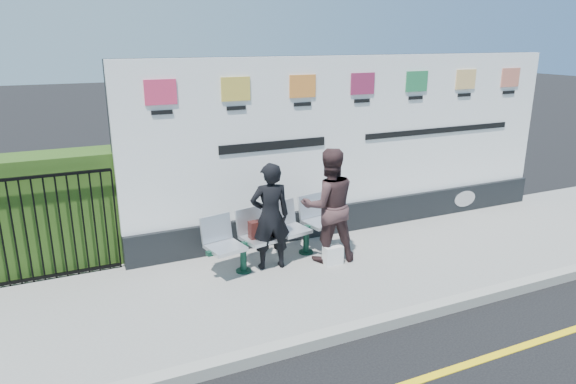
% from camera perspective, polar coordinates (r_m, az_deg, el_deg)
% --- Properties ---
extents(ground, '(80.00, 80.00, 0.00)m').
position_cam_1_polar(ground, '(6.44, 22.21, -16.42)').
color(ground, black).
extents(pavement, '(14.00, 3.00, 0.12)m').
position_cam_1_polar(pavement, '(8.07, 9.37, -7.89)').
color(pavement, gray).
rests_on(pavement, ground).
extents(kerb, '(14.00, 0.18, 0.14)m').
position_cam_1_polar(kerb, '(7.01, 16.30, -12.29)').
color(kerb, gray).
rests_on(kerb, ground).
extents(yellow_line, '(14.00, 0.10, 0.01)m').
position_cam_1_polar(yellow_line, '(6.44, 22.22, -16.39)').
color(yellow_line, yellow).
rests_on(yellow_line, ground).
extents(billboard, '(8.00, 0.30, 3.00)m').
position_cam_1_polar(billboard, '(8.97, 7.68, 3.90)').
color(billboard, black).
rests_on(billboard, pavement).
extents(hedge, '(2.35, 0.70, 1.70)m').
position_cam_1_polar(hedge, '(8.21, -26.08, -2.17)').
color(hedge, '#2B4915').
rests_on(hedge, pavement).
extents(railing, '(2.05, 0.06, 1.54)m').
position_cam_1_polar(railing, '(7.81, -26.04, -3.71)').
color(railing, black).
rests_on(railing, pavement).
extents(bench, '(2.28, 1.00, 0.47)m').
position_cam_1_polar(bench, '(7.80, -1.34, -6.15)').
color(bench, silver).
rests_on(bench, pavement).
extents(woman_left, '(0.63, 0.46, 1.60)m').
position_cam_1_polar(woman_left, '(7.42, -1.99, -2.73)').
color(woman_left, black).
rests_on(woman_left, pavement).
extents(woman_right, '(0.96, 0.81, 1.74)m').
position_cam_1_polar(woman_right, '(7.69, 4.54, -1.49)').
color(woman_right, '#3D2728').
rests_on(woman_right, pavement).
extents(handbag_brown, '(0.33, 0.16, 0.25)m').
position_cam_1_polar(handbag_brown, '(7.52, -3.17, -4.10)').
color(handbag_brown, black).
rests_on(handbag_brown, bench).
extents(carrier_bag_white, '(0.28, 0.17, 0.28)m').
position_cam_1_polar(carrier_bag_white, '(7.80, 5.00, -6.99)').
color(carrier_bag_white, silver).
rests_on(carrier_bag_white, pavement).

